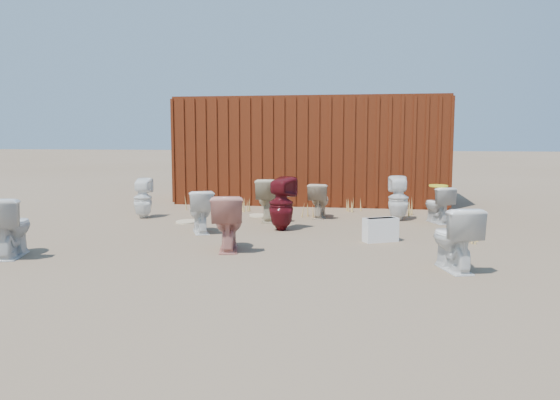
% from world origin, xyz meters
% --- Properties ---
extents(ground, '(100.00, 100.00, 0.00)m').
position_xyz_m(ground, '(0.00, 0.00, 0.00)').
color(ground, brown).
rests_on(ground, ground).
extents(shipping_container, '(6.00, 2.40, 2.40)m').
position_xyz_m(shipping_container, '(0.00, 5.20, 1.20)').
color(shipping_container, '#531D0D').
rests_on(shipping_container, ground).
extents(toilet_front_a, '(0.63, 0.85, 0.77)m').
position_xyz_m(toilet_front_a, '(-3.13, -1.48, 0.39)').
color(toilet_front_a, silver).
rests_on(toilet_front_a, ground).
extents(toilet_front_pink, '(0.58, 0.82, 0.76)m').
position_xyz_m(toilet_front_pink, '(-0.51, -0.63, 0.38)').
color(toilet_front_pink, tan).
rests_on(toilet_front_pink, ground).
extents(toilet_front_c, '(0.63, 0.77, 0.69)m').
position_xyz_m(toilet_front_c, '(-1.29, 0.61, 0.34)').
color(toilet_front_c, white).
rests_on(toilet_front_c, ground).
extents(toilet_front_maroon, '(0.53, 0.53, 0.88)m').
position_xyz_m(toilet_front_maroon, '(-0.05, 1.03, 0.44)').
color(toilet_front_maroon, '#590F15').
rests_on(toilet_front_maroon, ground).
extents(toilet_front_e, '(0.61, 0.82, 0.74)m').
position_xyz_m(toilet_front_e, '(2.33, -1.27, 0.37)').
color(toilet_front_e, white).
rests_on(toilet_front_e, ground).
extents(toilet_back_a, '(0.38, 0.38, 0.75)m').
position_xyz_m(toilet_back_a, '(-2.83, 1.91, 0.38)').
color(toilet_back_a, white).
rests_on(toilet_back_a, ground).
extents(toilet_back_beige_left, '(0.54, 0.82, 0.78)m').
position_xyz_m(toilet_back_beige_left, '(-0.45, 1.97, 0.39)').
color(toilet_back_beige_left, '#C8B892').
rests_on(toilet_back_beige_left, ground).
extents(toilet_back_beige_right, '(0.40, 0.66, 0.66)m').
position_xyz_m(toilet_back_beige_right, '(0.43, 2.50, 0.33)').
color(toilet_back_beige_right, '#C6AF91').
rests_on(toilet_back_beige_right, ground).
extents(toilet_back_yellowlid, '(0.59, 0.73, 0.65)m').
position_xyz_m(toilet_back_yellowlid, '(2.56, 2.26, 0.32)').
color(toilet_back_yellowlid, silver).
rests_on(toilet_back_yellowlid, ground).
extents(toilet_back_e, '(0.40, 0.41, 0.81)m').
position_xyz_m(toilet_back_e, '(1.88, 2.42, 0.41)').
color(toilet_back_e, white).
rests_on(toilet_back_e, ground).
extents(yellow_lid, '(0.33, 0.41, 0.02)m').
position_xyz_m(yellow_lid, '(2.56, 2.26, 0.66)').
color(yellow_lid, yellow).
rests_on(yellow_lid, toilet_back_yellowlid).
extents(loose_tank, '(0.54, 0.41, 0.35)m').
position_xyz_m(loose_tank, '(1.54, 0.32, 0.17)').
color(loose_tank, white).
rests_on(loose_tank, ground).
extents(loose_lid_near, '(0.39, 0.50, 0.02)m').
position_xyz_m(loose_lid_near, '(-1.85, 1.56, 0.01)').
color(loose_lid_near, beige).
rests_on(loose_lid_near, ground).
extents(loose_lid_far, '(0.54, 0.58, 0.02)m').
position_xyz_m(loose_lid_far, '(-0.74, 2.52, 0.01)').
color(loose_lid_far, beige).
rests_on(loose_lid_far, ground).
extents(weed_clump_a, '(0.36, 0.36, 0.28)m').
position_xyz_m(weed_clump_a, '(-2.28, 3.03, 0.14)').
color(weed_clump_a, tan).
rests_on(weed_clump_a, ground).
extents(weed_clump_b, '(0.32, 0.32, 0.25)m').
position_xyz_m(weed_clump_b, '(0.26, 2.56, 0.12)').
color(weed_clump_b, tan).
rests_on(weed_clump_b, ground).
extents(weed_clump_c, '(0.36, 0.36, 0.31)m').
position_xyz_m(weed_clump_c, '(2.12, 3.08, 0.16)').
color(weed_clump_c, tan).
rests_on(weed_clump_c, ground).
extents(weed_clump_d, '(0.30, 0.30, 0.26)m').
position_xyz_m(weed_clump_d, '(-1.19, 3.11, 0.13)').
color(weed_clump_d, tan).
rests_on(weed_clump_d, ground).
extents(weed_clump_e, '(0.34, 0.34, 0.27)m').
position_xyz_m(weed_clump_e, '(1.02, 3.50, 0.14)').
color(weed_clump_e, tan).
rests_on(weed_clump_e, ground).
extents(weed_clump_f, '(0.28, 0.28, 0.22)m').
position_xyz_m(weed_clump_f, '(2.82, 0.41, 0.11)').
color(weed_clump_f, tan).
rests_on(weed_clump_f, ground).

